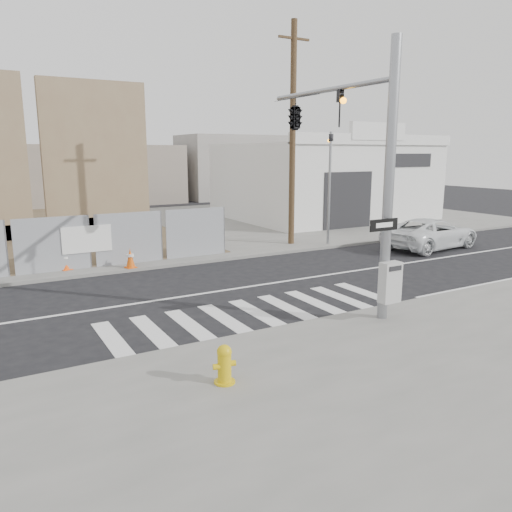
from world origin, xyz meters
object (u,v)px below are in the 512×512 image
auto_shop (323,181)px  suv (431,233)px  fire_hydrant (224,364)px  traffic_cone_c (66,260)px  signal_pole (323,139)px  traffic_cone_d (130,258)px

auto_shop → suv: size_ratio=2.38×
fire_hydrant → traffic_cone_c: (-1.00, 11.27, -0.02)m
signal_pole → auto_shop: 19.04m
fire_hydrant → traffic_cone_c: bearing=109.4°
signal_pole → traffic_cone_d: (-4.11, 6.27, -4.30)m
fire_hydrant → traffic_cone_c: size_ratio=1.05×
traffic_cone_d → auto_shop: bearing=29.3°
auto_shop → traffic_cone_d: size_ratio=16.12×
signal_pole → auto_shop: signal_pole is taller
auto_shop → fire_hydrant: (-16.78, -19.13, -2.04)m
signal_pole → auto_shop: size_ratio=0.58×
fire_hydrant → traffic_cone_c: fire_hydrant is taller
fire_hydrant → traffic_cone_c: 11.31m
signal_pole → fire_hydrant: signal_pole is taller
traffic_cone_c → auto_shop: bearing=23.9°
suv → traffic_cone_c: 15.93m
suv → traffic_cone_d: 13.64m
fire_hydrant → signal_pole: bearing=52.3°
traffic_cone_d → fire_hydrant: bearing=-96.4°
auto_shop → suv: bearing=-101.1°
traffic_cone_c → traffic_cone_d: size_ratio=0.97×
auto_shop → traffic_cone_d: auto_shop is taller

